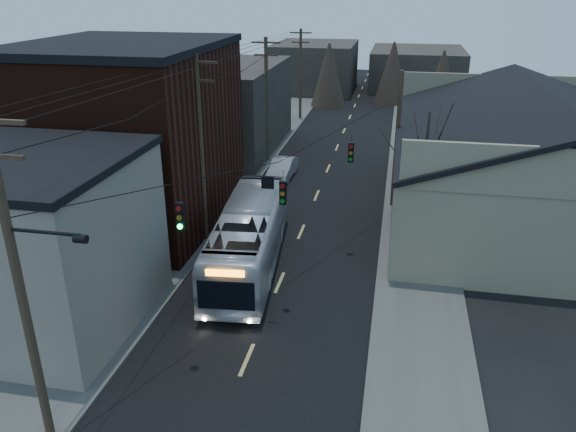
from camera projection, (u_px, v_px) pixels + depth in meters
name	position (u px, v px, depth m)	size (l,w,h in m)	color
road_surface	(325.00, 177.00, 41.16)	(9.00, 110.00, 0.02)	black
sidewalk_left	(239.00, 171.00, 42.30)	(4.00, 110.00, 0.12)	#474744
sidewalk_right	(415.00, 182.00, 39.98)	(4.00, 110.00, 0.12)	#474744
building_clapboard	(33.00, 246.00, 22.41)	(8.00, 8.00, 7.00)	slate
building_brick	(129.00, 138.00, 31.96)	(10.00, 12.00, 10.00)	black
building_left_far	(223.00, 108.00, 46.93)	(9.00, 14.00, 7.00)	#2F2B25
warehouse	(532.00, 174.00, 33.28)	(16.16, 20.60, 7.73)	gray
building_far_left	(315.00, 67.00, 72.75)	(10.00, 12.00, 6.00)	#2F2B25
building_far_right	(417.00, 68.00, 75.15)	(12.00, 14.00, 5.00)	#2F2B25
bare_tree	(423.00, 180.00, 29.56)	(0.40, 0.40, 7.20)	black
utility_lines	(264.00, 127.00, 34.50)	(11.24, 45.28, 10.50)	#382B1E
bus	(249.00, 237.00, 27.64)	(2.70, 11.52, 3.21)	#B8BBC5
parked_car	(282.00, 168.00, 40.72)	(1.49, 4.27, 1.41)	#96989D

